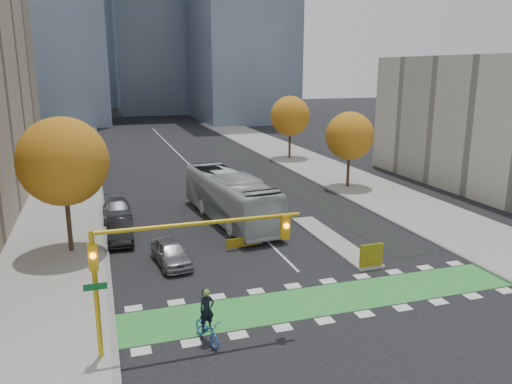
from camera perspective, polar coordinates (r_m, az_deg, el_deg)
ground at (r=23.78m, az=9.68°, el=-13.51°), size 300.00×300.00×0.00m
sidewalk_west at (r=40.22m, az=-22.07°, el=-2.68°), size 7.00×120.00×0.15m
sidewalk_east at (r=46.48m, az=13.19°, el=0.16°), size 7.00×120.00×0.15m
curb_west at (r=40.07m, az=-17.09°, el=-2.31°), size 0.30×120.00×0.16m
curb_east at (r=44.81m, az=9.34°, el=-0.17°), size 0.30×120.00×0.16m
bike_crossing at (r=24.96m, az=8.07°, el=-12.03°), size 20.00×3.00×0.01m
centre_line at (r=60.43m, az=-7.98°, el=3.48°), size 0.15×70.00×0.01m
bike_lane_paint at (r=52.79m, az=1.98°, el=2.08°), size 2.50×50.00×0.01m
median_island at (r=32.80m, az=8.69°, el=-5.44°), size 1.60×10.00×0.16m
hazard_board at (r=28.61m, az=13.04°, el=-7.06°), size 1.40×0.12×1.30m
tree_west at (r=31.09m, az=-21.18°, el=3.26°), size 5.20×5.20×8.22m
tree_east_near at (r=46.58m, az=10.66°, el=6.31°), size 4.40×4.40×7.08m
tree_east_far at (r=61.17m, az=3.92°, el=8.66°), size 4.80×4.80×7.65m
traffic_signal_west at (r=19.45m, az=-10.46°, el=-6.94°), size 8.53×0.56×5.20m
cyclist at (r=21.06m, az=-5.61°, el=-14.83°), size 1.18×2.13×2.33m
bus at (r=36.36m, az=-2.96°, el=-0.59°), size 4.42×12.86×3.51m
parked_car_a at (r=28.94m, az=-9.69°, el=-6.84°), size 2.13×4.33×1.42m
parked_car_b at (r=33.44m, az=-15.21°, el=-4.19°), size 1.76×4.58×1.49m
parked_car_c at (r=38.24m, az=-15.61°, el=-1.97°), size 2.04×4.99×1.45m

